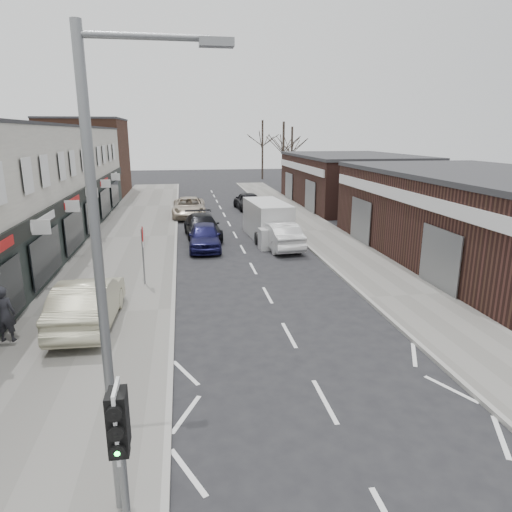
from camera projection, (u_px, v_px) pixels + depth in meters
name	position (u px, v px, depth m)	size (l,w,h in m)	color
ground	(353.00, 453.00, 9.74)	(160.00, 160.00, 0.00)	black
pavement_left	(132.00, 238.00, 29.67)	(5.50, 64.00, 0.12)	slate
pavement_right	(317.00, 231.00, 31.58)	(3.50, 64.00, 0.12)	slate
brick_block_far	(87.00, 158.00, 49.54)	(8.00, 10.00, 8.00)	#4D2D21
right_unit_near	(483.00, 218.00, 24.42)	(10.00, 18.00, 4.50)	#371D19
right_unit_far	(350.00, 181.00, 43.49)	(10.00, 16.00, 4.50)	#371D19
tree_far_a	(283.00, 188.00, 56.88)	(3.60, 3.60, 8.00)	#382D26
tree_far_b	(291.00, 183.00, 62.99)	(3.60, 3.60, 7.50)	#382D26
tree_far_c	(262.00, 179.00, 68.25)	(3.60, 3.60, 8.50)	#382D26
traffic_light	(120.00, 437.00, 6.52)	(0.28, 0.60, 3.10)	slate
street_lamp	(110.00, 266.00, 7.09)	(2.23, 0.22, 8.00)	slate
warning_sign	(143.00, 238.00, 19.82)	(0.12, 0.80, 2.70)	slate
white_van	(268.00, 221.00, 29.42)	(2.53, 6.22, 2.36)	silver
sedan_on_pavement	(88.00, 302.00, 15.81)	(1.77, 5.07, 1.67)	#ADA98A
pedestrian	(4.00, 314.00, 14.52)	(0.68, 0.44, 1.85)	black
parked_car_left_a	(205.00, 236.00, 26.77)	(1.82, 4.54, 1.55)	#151440
parked_car_left_b	(202.00, 226.00, 29.65)	(2.12, 5.22, 1.51)	black
parked_car_left_c	(189.00, 207.00, 37.16)	(2.61, 5.66, 1.57)	#B2A38E
parked_car_right_a	(280.00, 235.00, 26.98)	(1.68, 4.82, 1.59)	silver
parked_car_right_b	(247.00, 201.00, 40.76)	(1.90, 4.73, 1.61)	black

